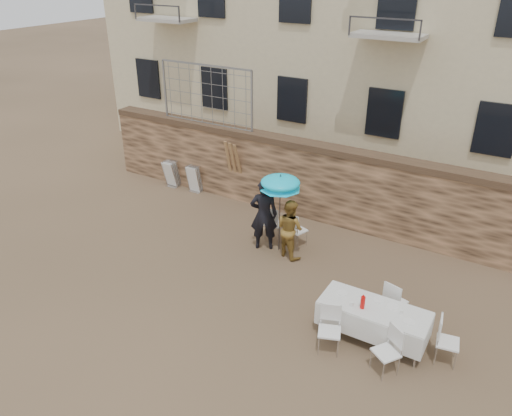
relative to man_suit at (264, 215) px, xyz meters
The scene contains 17 objects.
ground 2.91m from the man_suit, 96.70° to the right, with size 80.00×80.00×0.00m, color brown.
stone_wall 2.30m from the man_suit, 98.01° to the left, with size 13.00×0.50×2.20m, color brown.
chain_link_fence 4.56m from the man_suit, 145.59° to the left, with size 3.20×0.06×1.80m, color gray, non-canonical shape.
man_suit is the anchor object (origin of this frame).
woman_dress 0.77m from the man_suit, ahead, with size 0.75×0.59×1.55m, color gold.
umbrella 0.97m from the man_suit, 14.04° to the left, with size 1.02×1.02×1.96m.
couple_chair_left 0.73m from the man_suit, 90.00° to the left, with size 0.48×0.48×0.96m, color white, non-canonical shape.
couple_chair_right 1.01m from the man_suit, 38.16° to the left, with size 0.48×0.48×0.96m, color white, non-canonical shape.
banquet_table 4.09m from the man_suit, 28.43° to the right, with size 2.10×0.85×0.78m.
soda_bottle 3.99m from the man_suit, 31.70° to the right, with size 0.09×0.09×0.26m, color red.
table_chair_front_left 4.06m from the man_suit, 42.01° to the right, with size 0.48×0.48×0.96m, color white, non-canonical shape.
table_chair_front_right 4.92m from the man_suit, 33.37° to the right, with size 0.48×0.48×0.96m, color white, non-canonical shape.
table_chair_back 3.99m from the man_suit, 16.80° to the right, with size 0.48×0.48×0.96m, color white, non-canonical shape.
table_chair_side 5.34m from the man_suit, 20.29° to the right, with size 0.48×0.48×0.96m, color white, non-canonical shape.
chair_stack_left 4.97m from the man_suit, 156.80° to the left, with size 0.46×0.40×0.92m, color white, non-canonical shape.
chair_stack_right 4.17m from the man_suit, 151.89° to the left, with size 0.46×0.32×0.92m, color white, non-canonical shape.
wood_planks 2.88m from the man_suit, 135.41° to the left, with size 0.70×0.20×2.00m, color #A37749, non-canonical shape.
Camera 1 is at (5.89, -7.04, 6.82)m, focal length 35.00 mm.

